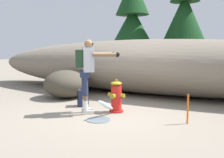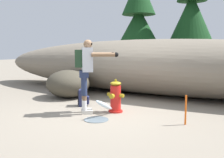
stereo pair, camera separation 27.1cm
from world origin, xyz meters
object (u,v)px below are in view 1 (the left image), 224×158
at_px(boulder_large, 70,76).
at_px(boulder_mid, 66,84).
at_px(fire_hydrant, 116,97).
at_px(spare_backpack, 83,98).
at_px(utility_worker, 88,67).
at_px(survey_stake, 188,109).

bearing_deg(boulder_large, boulder_mid, -56.83).
distance_m(fire_hydrant, spare_backpack, 1.09).
relative_size(spare_backpack, boulder_mid, 0.33).
bearing_deg(boulder_large, utility_worker, -45.59).
bearing_deg(fire_hydrant, utility_worker, -139.18).
height_order(boulder_mid, survey_stake, boulder_mid).
xyz_separation_m(utility_worker, boulder_mid, (-1.71, 1.30, -0.67)).
bearing_deg(survey_stake, fire_hydrant, 174.21).
relative_size(spare_backpack, survey_stake, 0.78).
xyz_separation_m(spare_backpack, boulder_mid, (-1.14, 0.72, 0.21)).
bearing_deg(fire_hydrant, survey_stake, -5.79).
relative_size(fire_hydrant, boulder_mid, 0.56).
bearing_deg(utility_worker, fire_hydrant, -0.24).
height_order(utility_worker, survey_stake, utility_worker).
bearing_deg(survey_stake, utility_worker, -173.21).
height_order(fire_hydrant, boulder_mid, boulder_mid).
xyz_separation_m(fire_hydrant, boulder_mid, (-2.22, 0.85, 0.07)).
bearing_deg(survey_stake, spare_backpack, 173.70).
bearing_deg(utility_worker, survey_stake, -34.26).
bearing_deg(boulder_large, survey_stake, -26.24).
distance_m(boulder_large, boulder_mid, 1.62).
relative_size(utility_worker, boulder_mid, 1.21).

